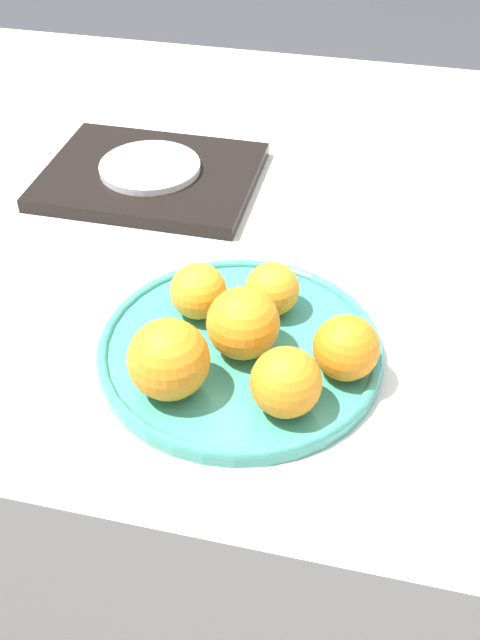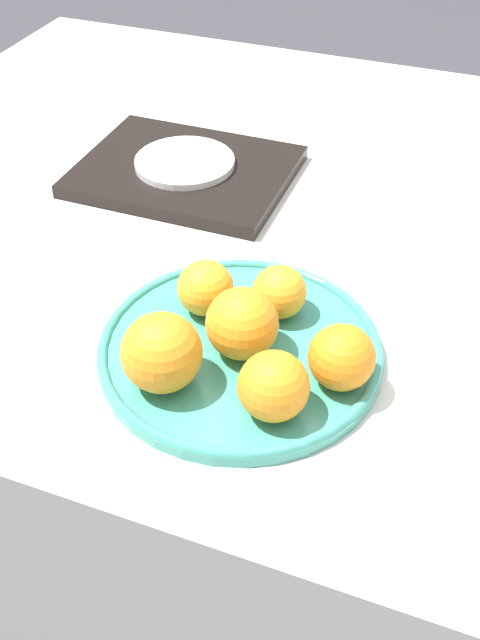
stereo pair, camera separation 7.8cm
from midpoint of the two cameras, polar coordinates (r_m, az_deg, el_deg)
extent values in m
plane|color=#38383D|center=(1.59, 7.15, -16.12)|extent=(12.00, 12.00, 0.00)
cube|color=silver|center=(1.29, 8.56, -6.74)|extent=(1.57, 1.08, 0.77)
cylinder|color=teal|center=(0.81, 2.76, -2.46)|extent=(0.31, 0.31, 0.01)
torus|color=teal|center=(0.80, 2.77, -2.12)|extent=(0.31, 0.31, 0.01)
sphere|color=orange|center=(0.73, -3.01, -2.64)|extent=(0.08, 0.08, 0.08)
sphere|color=orange|center=(0.83, 5.71, 2.02)|extent=(0.06, 0.06, 0.06)
sphere|color=orange|center=(0.77, 3.05, -0.39)|extent=(0.08, 0.08, 0.08)
sphere|color=orange|center=(0.75, 10.70, -2.95)|extent=(0.07, 0.07, 0.07)
sphere|color=orange|center=(0.83, 0.04, 2.34)|extent=(0.06, 0.06, 0.06)
sphere|color=orange|center=(0.71, 5.70, -5.19)|extent=(0.07, 0.07, 0.07)
cube|color=black|center=(1.11, -2.17, 11.18)|extent=(0.30, 0.24, 0.02)
cylinder|color=white|center=(1.10, -2.19, 11.85)|extent=(0.14, 0.14, 0.01)
camera|label=1|loc=(0.04, -87.13, 2.48)|focal=42.00mm
camera|label=2|loc=(0.04, 92.87, -2.48)|focal=42.00mm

